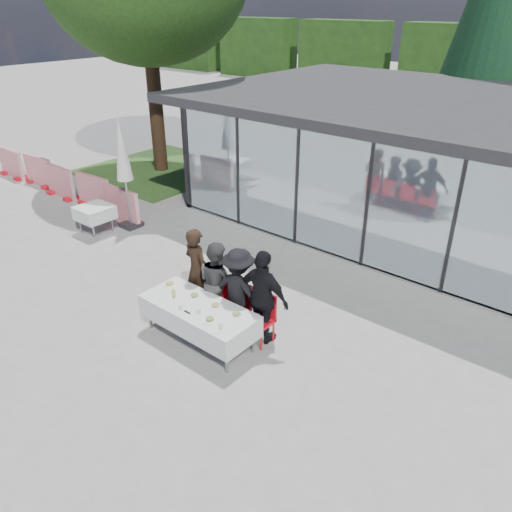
{
  "coord_description": "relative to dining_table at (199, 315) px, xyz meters",
  "views": [
    {
      "loc": [
        5.8,
        -5.65,
        5.69
      ],
      "look_at": [
        0.11,
        1.2,
        1.09
      ],
      "focal_mm": 35.0,
      "sensor_mm": 36.0,
      "label": 1
    }
  ],
  "objects": [
    {
      "name": "plate_c",
      "position": [
        0.26,
        0.18,
        0.24
      ],
      "size": [
        0.28,
        0.28,
        0.07
      ],
      "color": "white",
      "rests_on": "dining_table"
    },
    {
      "name": "diner_chair_c",
      "position": [
        0.32,
        0.75,
        -0.0
      ],
      "size": [
        0.44,
        0.44,
        0.97
      ],
      "color": "red",
      "rests_on": "ground"
    },
    {
      "name": "pavilion",
      "position": [
        1.87,
        8.64,
        1.61
      ],
      "size": [
        14.8,
        8.8,
        3.44
      ],
      "color": "gray",
      "rests_on": "ground"
    },
    {
      "name": "plate_a",
      "position": [
        -0.96,
        0.16,
        0.24
      ],
      "size": [
        0.28,
        0.28,
        0.07
      ],
      "color": "white",
      "rests_on": "dining_table"
    },
    {
      "name": "plate_extra",
      "position": [
        0.49,
        -0.2,
        0.24
      ],
      "size": [
        0.28,
        0.28,
        0.07
      ],
      "color": "white",
      "rests_on": "dining_table"
    },
    {
      "name": "diner_a",
      "position": [
        -0.8,
        0.75,
        0.35
      ],
      "size": [
        0.72,
        0.72,
        1.78
      ],
      "primitive_type": "imported",
      "rotation": [
        0.0,
        0.0,
        3.02
      ],
      "color": "black",
      "rests_on": "ground"
    },
    {
      "name": "grass_patch",
      "position": [
        -8.64,
        6.47,
        -0.53
      ],
      "size": [
        5.0,
        5.0,
        0.02
      ],
      "primitive_type": "cube",
      "color": "#385926",
      "rests_on": "ground"
    },
    {
      "name": "construction_barriers",
      "position": [
        -8.88,
        2.6,
        -0.1
      ],
      "size": [
        7.8,
        0.6,
        1.0
      ],
      "color": "red",
      "rests_on": "ground"
    },
    {
      "name": "dining_table",
      "position": [
        0.0,
        0.0,
        0.0
      ],
      "size": [
        2.26,
        0.96,
        0.75
      ],
      "color": "silver",
      "rests_on": "ground"
    },
    {
      "name": "diner_c",
      "position": [
        0.32,
        0.75,
        0.31
      ],
      "size": [
        1.19,
        1.19,
        1.69
      ],
      "primitive_type": "imported",
      "rotation": [
        0.0,
        0.0,
        3.23
      ],
      "color": "black",
      "rests_on": "ground"
    },
    {
      "name": "spare_table_left",
      "position": [
        -5.67,
        1.64,
        0.02
      ],
      "size": [
        0.86,
        0.86,
        0.74
      ],
      "color": "silver",
      "rests_on": "ground"
    },
    {
      "name": "diner_b",
      "position": [
        -0.25,
        0.75,
        0.29
      ],
      "size": [
        0.97,
        0.97,
        1.66
      ],
      "primitive_type": "imported",
      "rotation": [
        0.0,
        0.0,
        2.9
      ],
      "color": "#444444",
      "rests_on": "ground"
    },
    {
      "name": "folded_eyeglasses",
      "position": [
        0.01,
        -0.28,
        0.22
      ],
      "size": [
        0.14,
        0.03,
        0.01
      ],
      "primitive_type": "cube",
      "color": "black",
      "rests_on": "dining_table"
    },
    {
      "name": "ground",
      "position": [
        -0.14,
        0.47,
        -0.54
      ],
      "size": [
        90.0,
        90.0,
        0.0
      ],
      "primitive_type": "plane",
      "color": "gray",
      "rests_on": "ground"
    },
    {
      "name": "plate_d",
      "position": [
        0.75,
        0.21,
        0.24
      ],
      "size": [
        0.28,
        0.28,
        0.07
      ],
      "color": "white",
      "rests_on": "dining_table"
    },
    {
      "name": "diner_chair_d",
      "position": [
        0.9,
        0.75,
        -0.0
      ],
      "size": [
        0.44,
        0.44,
        0.97
      ],
      "color": "red",
      "rests_on": "ground"
    },
    {
      "name": "drinking_glasses",
      "position": [
        0.27,
        -0.23,
        0.26
      ],
      "size": [
        1.01,
        0.2,
        0.1
      ],
      "color": "silver",
      "rests_on": "dining_table"
    },
    {
      "name": "diner_d",
      "position": [
        0.9,
        0.75,
        0.38
      ],
      "size": [
        1.1,
        1.1,
        1.84
      ],
      "primitive_type": "imported",
      "rotation": [
        0.0,
        0.0,
        3.17
      ],
      "color": "black",
      "rests_on": "ground"
    },
    {
      "name": "juice_bottle",
      "position": [
        -0.58,
        -0.07,
        0.28
      ],
      "size": [
        0.06,
        0.06,
        0.15
      ],
      "primitive_type": "cylinder",
      "color": "#A2C652",
      "rests_on": "dining_table"
    },
    {
      "name": "diner_chair_a",
      "position": [
        -0.8,
        0.75,
        -0.0
      ],
      "size": [
        0.44,
        0.44,
        0.97
      ],
      "color": "red",
      "rests_on": "ground"
    },
    {
      "name": "diner_chair_b",
      "position": [
        -0.25,
        0.75,
        -0.0
      ],
      "size": [
        0.44,
        0.44,
        0.97
      ],
      "color": "red",
      "rests_on": "ground"
    },
    {
      "name": "market_umbrella",
      "position": [
        -5.23,
        2.44,
        1.45
      ],
      "size": [
        0.5,
        0.5,
        3.0
      ],
      "color": "black",
      "rests_on": "ground"
    },
    {
      "name": "plate_b",
      "position": [
        -0.27,
        0.18,
        0.24
      ],
      "size": [
        0.28,
        0.28,
        0.07
      ],
      "color": "white",
      "rests_on": "dining_table"
    }
  ]
}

